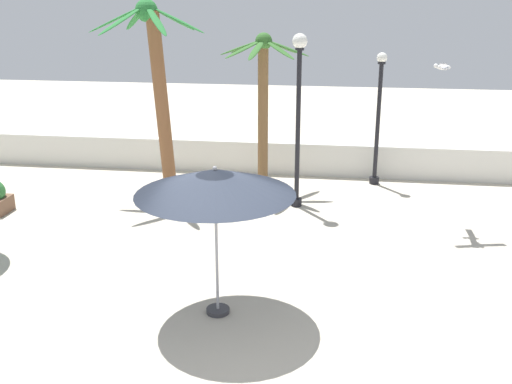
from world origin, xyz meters
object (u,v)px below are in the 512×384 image
at_px(palm_tree_2, 157,77).
at_px(lamp_post_0, 378,116).
at_px(patio_umbrella_2, 215,182).
at_px(seagull_1, 443,67).
at_px(lamp_post_1, 298,104).
at_px(palm_tree_1, 263,89).

bearing_deg(palm_tree_2, lamp_post_0, 17.14).
distance_m(patio_umbrella_2, seagull_1, 6.79).
height_order(palm_tree_2, seagull_1, palm_tree_2).
bearing_deg(palm_tree_2, seagull_1, -8.36).
distance_m(palm_tree_2, seagull_1, 7.11).
relative_size(lamp_post_1, seagull_1, 4.00).
bearing_deg(palm_tree_1, patio_umbrella_2, -88.63).
bearing_deg(patio_umbrella_2, lamp_post_0, 69.42).
bearing_deg(lamp_post_0, lamp_post_1, -132.87).
height_order(patio_umbrella_2, palm_tree_1, palm_tree_1).
height_order(patio_umbrella_2, seagull_1, seagull_1).
xyz_separation_m(patio_umbrella_2, seagull_1, (4.20, 5.17, 1.33)).
relative_size(patio_umbrella_2, palm_tree_1, 0.62).
bearing_deg(palm_tree_1, lamp_post_0, 13.80).
bearing_deg(seagull_1, lamp_post_0, 112.86).
xyz_separation_m(palm_tree_2, seagull_1, (7.02, -1.03, 0.50)).
xyz_separation_m(palm_tree_2, lamp_post_0, (5.83, 1.80, -1.22)).
distance_m(patio_umbrella_2, lamp_post_0, 8.56).
relative_size(palm_tree_1, seagull_1, 3.93).
xyz_separation_m(lamp_post_0, lamp_post_1, (-2.10, -2.26, 0.70)).
height_order(lamp_post_1, seagull_1, lamp_post_1).
bearing_deg(lamp_post_0, seagull_1, -67.14).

